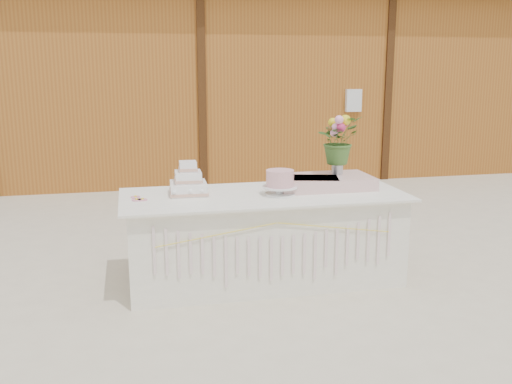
# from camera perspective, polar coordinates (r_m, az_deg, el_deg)

# --- Properties ---
(ground) EXTENTS (80.00, 80.00, 0.00)m
(ground) POSITION_cam_1_polar(r_m,az_deg,el_deg) (5.06, 0.75, -8.72)
(ground) COLOR beige
(ground) RESTS_ON ground
(barn) EXTENTS (12.60, 4.60, 3.30)m
(barn) POSITION_cam_1_polar(r_m,az_deg,el_deg) (10.64, -6.92, 11.55)
(barn) COLOR #965B1F
(barn) RESTS_ON ground
(cake_table) EXTENTS (2.40, 1.00, 0.77)m
(cake_table) POSITION_cam_1_polar(r_m,az_deg,el_deg) (4.92, 0.78, -4.53)
(cake_table) COLOR white
(cake_table) RESTS_ON ground
(wedding_cake) EXTENTS (0.32, 0.32, 0.28)m
(wedding_cake) POSITION_cam_1_polar(r_m,az_deg,el_deg) (4.83, -6.79, 0.89)
(wedding_cake) COLOR white
(wedding_cake) RESTS_ON cake_table
(pink_cake_stand) EXTENTS (0.30, 0.30, 0.21)m
(pink_cake_stand) POSITION_cam_1_polar(r_m,az_deg,el_deg) (4.76, 2.41, 1.09)
(pink_cake_stand) COLOR white
(pink_cake_stand) RESTS_ON cake_table
(satin_runner) EXTENTS (0.85, 0.50, 0.11)m
(satin_runner) POSITION_cam_1_polar(r_m,az_deg,el_deg) (5.09, 6.71, 1.00)
(satin_runner) COLOR beige
(satin_runner) RESTS_ON cake_table
(flower_vase) EXTENTS (0.10, 0.10, 0.14)m
(flower_vase) POSITION_cam_1_polar(r_m,az_deg,el_deg) (5.18, 8.14, 2.58)
(flower_vase) COLOR silver
(flower_vase) RESTS_ON satin_runner
(bouquet) EXTENTS (0.50, 0.48, 0.43)m
(bouquet) POSITION_cam_1_polar(r_m,az_deg,el_deg) (5.14, 8.23, 5.68)
(bouquet) COLOR #3F6628
(bouquet) RESTS_ON flower_vase
(loose_flowers) EXTENTS (0.29, 0.42, 0.02)m
(loose_flowers) POSITION_cam_1_polar(r_m,az_deg,el_deg) (4.82, -11.76, -0.34)
(loose_flowers) COLOR pink
(loose_flowers) RESTS_ON cake_table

